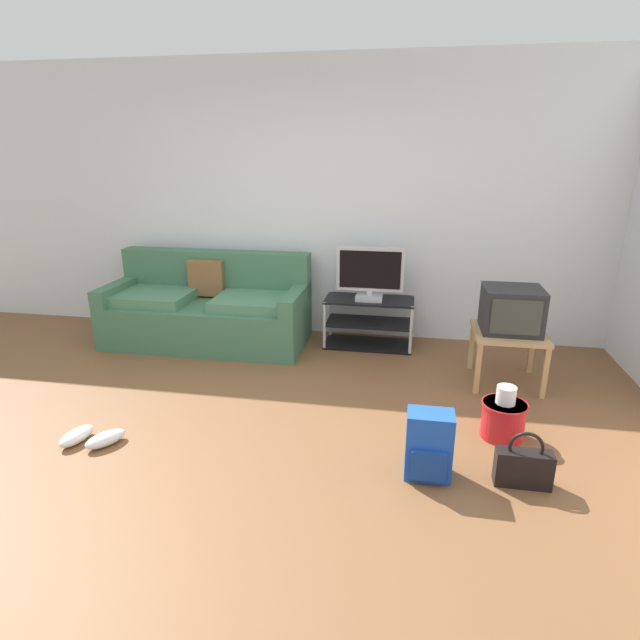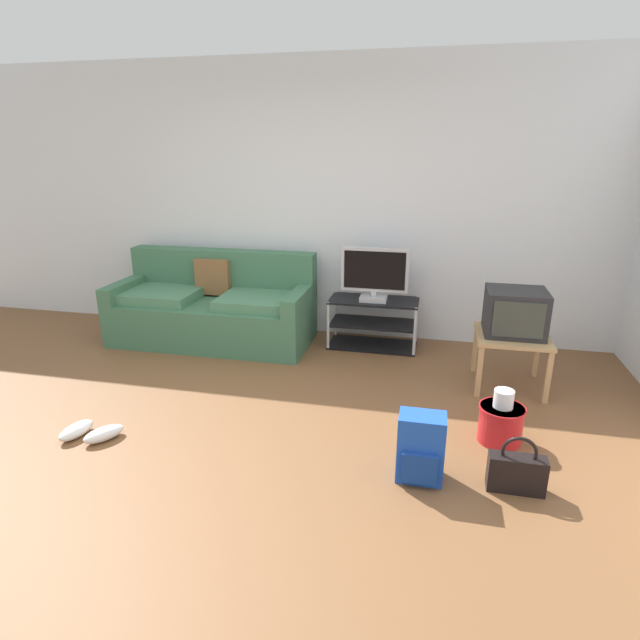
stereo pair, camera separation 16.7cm
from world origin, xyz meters
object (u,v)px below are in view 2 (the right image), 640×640
at_px(couch, 214,309).
at_px(backpack, 421,448).
at_px(side_table, 512,342).
at_px(handbag, 517,472).
at_px(sneakers_pair, 90,432).
at_px(crt_tv, 515,312).
at_px(cleaning_bucket, 501,421).
at_px(tv_stand, 373,323).
at_px(flat_tv, 375,275).

height_order(couch, backpack, couch).
bearing_deg(couch, side_table, -10.08).
xyz_separation_m(handbag, sneakers_pair, (-2.72, -0.04, -0.08)).
bearing_deg(crt_tv, cleaning_bucket, -99.28).
xyz_separation_m(crt_tv, cleaning_bucket, (-0.15, -0.92, -0.48)).
height_order(crt_tv, cleaning_bucket, crt_tv).
height_order(crt_tv, handbag, crt_tv).
distance_m(tv_stand, flat_tv, 0.49).
bearing_deg(cleaning_bucket, crt_tv, 80.72).
bearing_deg(flat_tv, side_table, -27.99).
relative_size(couch, crt_tv, 4.29).
bearing_deg(cleaning_bucket, side_table, 80.55).
bearing_deg(couch, sneakers_pair, -91.60).
height_order(side_table, backpack, side_table).
bearing_deg(flat_tv, crt_tv, -27.38).
bearing_deg(backpack, crt_tv, 57.80).
relative_size(couch, flat_tv, 3.08).
bearing_deg(flat_tv, backpack, -75.46).
xyz_separation_m(flat_tv, cleaning_bucket, (1.04, -1.54, -0.58)).
bearing_deg(handbag, sneakers_pair, -179.24).
distance_m(flat_tv, sneakers_pair, 2.76).
height_order(flat_tv, side_table, flat_tv).
relative_size(couch, cleaning_bucket, 5.26).
bearing_deg(backpack, flat_tv, 96.63).
distance_m(handbag, cleaning_bucket, 0.53).
xyz_separation_m(couch, side_table, (2.78, -0.49, 0.06)).
height_order(handbag, cleaning_bucket, cleaning_bucket).
relative_size(tv_stand, cleaning_bucket, 2.30).
bearing_deg(sneakers_pair, side_table, 27.38).
bearing_deg(cleaning_bucket, sneakers_pair, -168.07).
bearing_deg(tv_stand, couch, -174.22).
bearing_deg(backpack, tv_stand, 96.48).
height_order(couch, handbag, couch).
distance_m(flat_tv, backpack, 2.20).
distance_m(cleaning_bucket, sneakers_pair, 2.75).
bearing_deg(tv_stand, cleaning_bucket, -56.23).
relative_size(backpack, sneakers_pair, 0.99).
bearing_deg(sneakers_pair, handbag, 0.76).
height_order(tv_stand, cleaning_bucket, tv_stand).
relative_size(tv_stand, flat_tv, 1.34).
relative_size(couch, side_table, 3.48).
bearing_deg(couch, flat_tv, 4.99).
distance_m(crt_tv, cleaning_bucket, 1.05).
xyz_separation_m(backpack, sneakers_pair, (-2.18, -0.03, -0.16)).
xyz_separation_m(crt_tv, handbag, (-0.12, -1.45, -0.51)).
relative_size(flat_tv, backpack, 1.54).
distance_m(tv_stand, handbag, 2.35).
height_order(flat_tv, cleaning_bucket, flat_tv).
xyz_separation_m(couch, crt_tv, (2.78, -0.48, 0.30)).
distance_m(crt_tv, backpack, 1.65).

